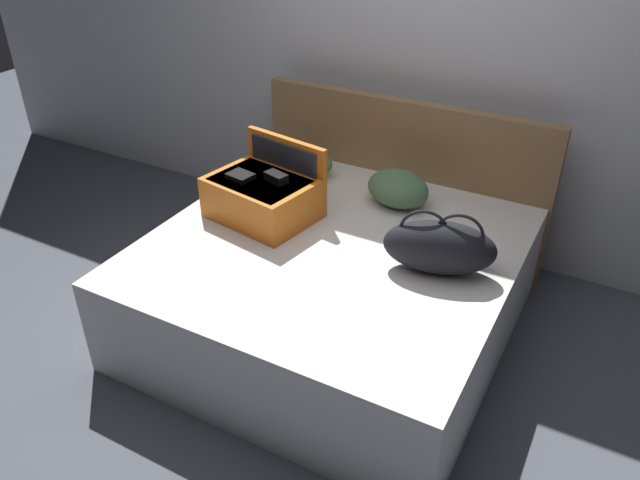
# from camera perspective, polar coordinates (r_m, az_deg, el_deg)

# --- Properties ---
(ground_plane) EXTENTS (12.00, 12.00, 0.00)m
(ground_plane) POSITION_cam_1_polar(r_m,az_deg,el_deg) (3.44, -2.11, -11.57)
(ground_plane) COLOR #4C515B
(back_wall) EXTENTS (8.00, 0.10, 2.60)m
(back_wall) POSITION_cam_1_polar(r_m,az_deg,el_deg) (4.14, 9.67, 16.53)
(back_wall) COLOR silver
(back_wall) RESTS_ON ground
(bed) EXTENTS (1.90, 1.89, 0.57)m
(bed) POSITION_cam_1_polar(r_m,az_deg,el_deg) (3.53, 1.10, -4.27)
(bed) COLOR silver
(bed) RESTS_ON ground
(headboard) EXTENTS (1.94, 0.08, 1.07)m
(headboard) POSITION_cam_1_polar(r_m,az_deg,el_deg) (4.17, 7.45, 5.56)
(headboard) COLOR olive
(headboard) RESTS_ON ground
(hard_case_large) EXTENTS (0.64, 0.55, 0.42)m
(hard_case_large) POSITION_cam_1_polar(r_m,az_deg,el_deg) (3.58, -5.18, 4.22)
(hard_case_large) COLOR #D16619
(hard_case_large) RESTS_ON bed
(duffel_bag) EXTENTS (0.60, 0.38, 0.34)m
(duffel_bag) POSITION_cam_1_polar(r_m,az_deg,el_deg) (3.13, 10.86, -0.61)
(duffel_bag) COLOR black
(duffel_bag) RESTS_ON bed
(pillow_near_headboard) EXTENTS (0.41, 0.34, 0.21)m
(pillow_near_headboard) POSITION_cam_1_polar(r_m,az_deg,el_deg) (3.72, 7.14, 4.68)
(pillow_near_headboard) COLOR #4C724C
(pillow_near_headboard) RESTS_ON bed
(pillow_center_head) EXTENTS (0.50, 0.32, 0.20)m
(pillow_center_head) POSITION_cam_1_polar(r_m,az_deg,el_deg) (4.06, -2.04, 7.22)
(pillow_center_head) COLOR #4C724C
(pillow_center_head) RESTS_ON bed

